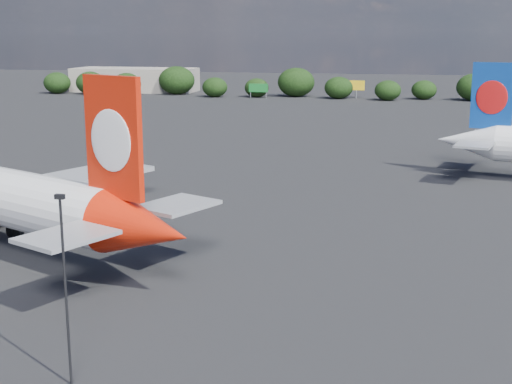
# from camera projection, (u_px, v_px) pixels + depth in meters

# --- Properties ---
(ground) EXTENTS (500.00, 500.00, 0.00)m
(ground) POSITION_uv_depth(u_px,v_px,m) (219.00, 170.00, 108.41)
(ground) COLOR black
(ground) RESTS_ON ground
(apron_lamp_post) EXTENTS (0.55, 0.30, 11.75)m
(apron_lamp_post) POSITION_uv_depth(u_px,v_px,m) (65.00, 282.00, 41.32)
(apron_lamp_post) COLOR black
(apron_lamp_post) RESTS_ON ground
(terminal_building) EXTENTS (42.00, 16.00, 8.00)m
(terminal_building) POSITION_uv_depth(u_px,v_px,m) (135.00, 80.00, 246.57)
(terminal_building) COLOR gray
(terminal_building) RESTS_ON ground
(highway_sign) EXTENTS (6.00, 0.30, 4.50)m
(highway_sign) POSITION_uv_depth(u_px,v_px,m) (258.00, 88.00, 222.00)
(highway_sign) COLOR #156927
(highway_sign) RESTS_ON ground
(billboard_yellow) EXTENTS (5.00, 0.30, 5.50)m
(billboard_yellow) POSITION_uv_depth(u_px,v_px,m) (357.00, 86.00, 221.49)
(billboard_yellow) COLOR yellow
(billboard_yellow) RESTS_ON ground
(horizon_treeline) EXTENTS (200.17, 16.12, 9.24)m
(horizon_treeline) POSITION_uv_depth(u_px,v_px,m) (330.00, 86.00, 221.56)
(horizon_treeline) COLOR black
(horizon_treeline) RESTS_ON ground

